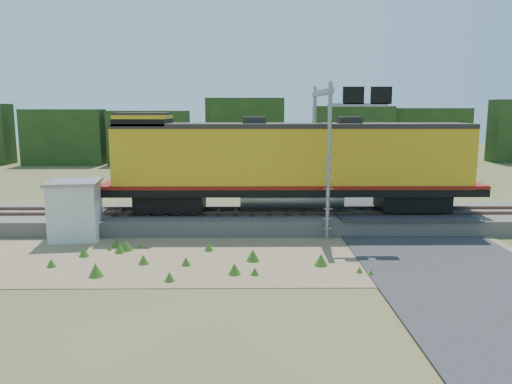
{
  "coord_description": "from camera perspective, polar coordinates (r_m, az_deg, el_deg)",
  "views": [
    {
      "loc": [
        -0.98,
        -20.36,
        6.29
      ],
      "look_at": [
        -0.75,
        3.0,
        2.4
      ],
      "focal_mm": 35.0,
      "sensor_mm": 36.0,
      "label": 1
    }
  ],
  "objects": [
    {
      "name": "shed",
      "position": [
        25.81,
        -19.95,
        -1.91
      ],
      "size": [
        2.73,
        2.73,
        2.89
      ],
      "rotation": [
        0.0,
        0.0,
        0.13
      ],
      "color": "silver",
      "rests_on": "ground"
    },
    {
      "name": "signal_gantry",
      "position": [
        26.01,
        8.56,
        7.92
      ],
      "size": [
        3.0,
        6.2,
        7.57
      ],
      "color": "gray",
      "rests_on": "ground"
    },
    {
      "name": "dirt_shoulder",
      "position": [
        21.81,
        -3.26,
        -7.29
      ],
      "size": [
        26.0,
        8.0,
        0.03
      ],
      "primitive_type": "cube",
      "color": "#8C7754",
      "rests_on": "ground"
    },
    {
      "name": "ballast",
      "position": [
        27.03,
        1.52,
        -3.14
      ],
      "size": [
        70.0,
        5.0,
        0.8
      ],
      "primitive_type": "cube",
      "color": "slate",
      "rests_on": "ground"
    },
    {
      "name": "road",
      "position": [
        23.4,
        19.52,
        -6.48
      ],
      "size": [
        7.0,
        66.0,
        0.86
      ],
      "color": "#38383A",
      "rests_on": "ground"
    },
    {
      "name": "ground",
      "position": [
        21.33,
        2.1,
        -7.7
      ],
      "size": [
        140.0,
        140.0,
        0.0
      ],
      "primitive_type": "plane",
      "color": "#475123",
      "rests_on": "ground"
    },
    {
      "name": "weed_clumps",
      "position": [
        21.55,
        -7.33,
        -7.59
      ],
      "size": [
        15.0,
        6.2,
        0.56
      ],
      "primitive_type": null,
      "color": "#35631C",
      "rests_on": "ground"
    },
    {
      "name": "locomotive",
      "position": [
        26.57,
        3.5,
        3.42
      ],
      "size": [
        20.0,
        3.05,
        5.16
      ],
      "color": "black",
      "rests_on": "rails"
    },
    {
      "name": "tree_line_north",
      "position": [
        58.46,
        0.39,
        6.3
      ],
      "size": [
        130.0,
        3.0,
        6.5
      ],
      "color": "#193413",
      "rests_on": "ground"
    },
    {
      "name": "rails",
      "position": [
        26.93,
        1.52,
        -2.14
      ],
      "size": [
        70.0,
        1.54,
        0.16
      ],
      "color": "brown",
      "rests_on": "ballast"
    }
  ]
}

